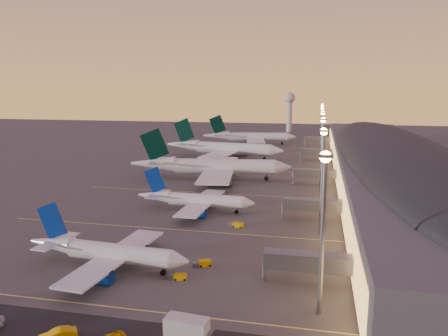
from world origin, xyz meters
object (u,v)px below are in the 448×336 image
airliner_narrow_south (106,252)px  radar_tower (290,105)px  baggage_tug_b (202,263)px  service_van_f (57,336)px  baggage_tug_a (178,277)px  baggage_tug_c (236,225)px  airliner_narrow_north (195,200)px  catering_truck_a (189,332)px  airliner_wide_mid (223,148)px  airliner_wide_near (211,167)px  airliner_wide_far (250,137)px

airliner_narrow_south → radar_tower: radar_tower is taller
radar_tower → baggage_tug_b: size_ratio=8.07×
baggage_tug_b → service_van_f: service_van_f is taller
airliner_narrow_south → baggage_tug_a: 15.80m
baggage_tug_a → baggage_tug_c: (4.68, 33.24, 0.08)m
airliner_narrow_north → catering_truck_a: bearing=-73.2°
baggage_tug_c → catering_truck_a: size_ratio=0.62×
airliner_wide_mid → service_van_f: airliner_wide_mid is taller
airliner_wide_near → airliner_wide_far: bearing=83.5°
airliner_wide_mid → baggage_tug_b: bearing=-71.4°
baggage_tug_b → catering_truck_a: size_ratio=0.59×
airliner_wide_near → baggage_tug_c: size_ratio=14.92×
airliner_narrow_south → baggage_tug_c: bearing=61.5°
airliner_narrow_south → baggage_tug_c: size_ratio=8.34×
service_van_f → airliner_narrow_south: bearing=153.7°
airliner_wide_near → baggage_tug_b: bearing=-84.7°
catering_truck_a → airliner_narrow_south: bearing=142.8°
airliner_narrow_south → baggage_tug_b: bearing=19.5°
airliner_narrow_south → baggage_tug_c: (20.09, 31.13, -2.70)m
airliner_wide_far → baggage_tug_a: size_ratio=16.53×
baggage_tug_c → baggage_tug_b: bearing=-81.6°
catering_truck_a → airliner_wide_far: bearing=102.2°
radar_tower → catering_truck_a: radar_tower is taller
airliner_wide_mid → baggage_tug_b: airliner_wide_mid is taller
airliner_narrow_north → airliner_wide_far: size_ratio=0.60×
baggage_tug_c → airliner_wide_mid: bearing=116.6°
radar_tower → baggage_tug_c: size_ratio=7.72×
airliner_wide_mid → baggage_tug_c: airliner_wide_mid is taller
airliner_wide_mid → service_van_f: size_ratio=11.69×
baggage_tug_a → baggage_tug_b: 7.59m
airliner_narrow_south → airliner_narrow_north: size_ratio=1.00×
baggage_tug_a → baggage_tug_c: size_ratio=0.85×
airliner_wide_far → baggage_tug_b: airliner_wide_far is taller
baggage_tug_b → catering_truck_a: (5.30, -26.51, 1.23)m
airliner_wide_near → baggage_tug_a: size_ratio=17.60×
radar_tower → baggage_tug_a: bearing=-89.9°
radar_tower → airliner_wide_near: bearing=-94.5°
airliner_narrow_north → baggage_tug_b: bearing=-70.5°
service_van_f → airliner_narrow_north: bearing=141.4°
airliner_wide_far → catering_truck_a: bearing=-93.0°
radar_tower → baggage_tug_b: 286.46m
airliner_narrow_north → radar_tower: (9.40, 247.37, 18.61)m
airliner_wide_near → baggage_tug_a: airliner_wide_near is taller
airliner_wide_far → baggage_tug_b: size_ratio=14.66×
airliner_narrow_south → baggage_tug_c: airliner_narrow_south is taller
airliner_wide_near → airliner_wide_mid: (-6.75, 53.33, -0.01)m
airliner_narrow_north → airliner_wide_mid: (-13.33, 97.62, 1.91)m
radar_tower → catering_truck_a: size_ratio=4.76×
baggage_tug_c → catering_truck_a: bearing=-73.8°
baggage_tug_a → catering_truck_a: size_ratio=0.52×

